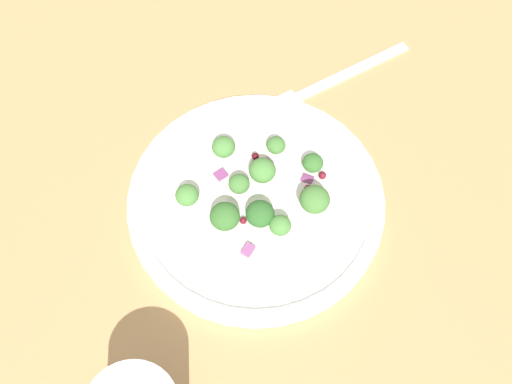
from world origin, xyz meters
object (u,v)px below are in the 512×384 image
plate (256,201)px  broccoli_floret_0 (315,200)px  broccoli_floret_2 (262,171)px  broccoli_floret_1 (280,226)px  fork (331,81)px

plate → broccoli_floret_0: size_ratio=8.66×
broccoli_floret_0 → broccoli_floret_2: 6.15cm
plate → broccoli_floret_0: 6.49cm
plate → broccoli_floret_2: broccoli_floret_2 is taller
broccoli_floret_1 → fork: broccoli_floret_1 is taller
broccoli_floret_1 → broccoli_floret_0: bearing=-86.2°
plate → broccoli_floret_1: (-4.53, 0.19, 2.34)cm
plate → fork: size_ratio=1.39×
plate → broccoli_floret_2: size_ratio=9.51×
broccoli_floret_0 → broccoli_floret_1: bearing=93.8°
broccoli_floret_1 → fork: bearing=-50.5°
broccoli_floret_1 → fork: (13.02, -15.82, -2.95)cm
broccoli_floret_2 → broccoli_floret_0: bearing=-158.1°
plate → broccoli_floret_2: (1.43, -1.68, 2.37)cm
broccoli_floret_0 → broccoli_floret_1: size_ratio=1.40×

